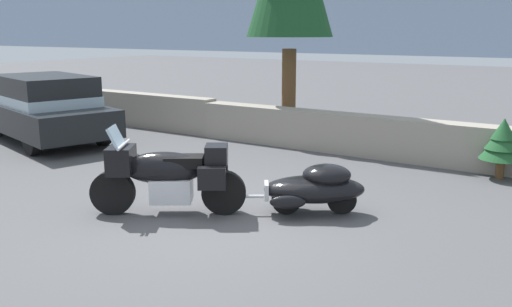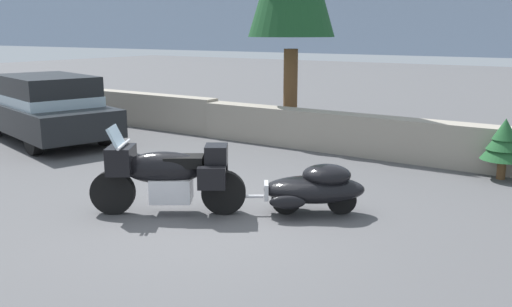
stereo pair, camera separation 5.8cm
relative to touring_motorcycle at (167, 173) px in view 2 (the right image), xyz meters
The scene contains 6 objects.
ground_plane 0.93m from the touring_motorcycle, 14.34° to the left, with size 80.00×80.00×0.00m, color #4C4C4F.
stone_guard_wall 5.37m from the touring_motorcycle, 83.02° to the left, with size 24.00×0.55×0.96m.
touring_motorcycle is the anchor object (origin of this frame).
car_shaped_trailer 2.20m from the touring_motorcycle, 33.52° to the left, with size 2.04×1.52×0.76m.
suv_at_left_edge 6.80m from the touring_motorcycle, 158.40° to the left, with size 5.14×3.15×1.63m.
pine_sapling_near 6.16m from the touring_motorcycle, 52.27° to the left, with size 0.79×0.79×1.13m.
Camera 2 is at (4.75, -5.94, 2.67)m, focal length 38.39 mm.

